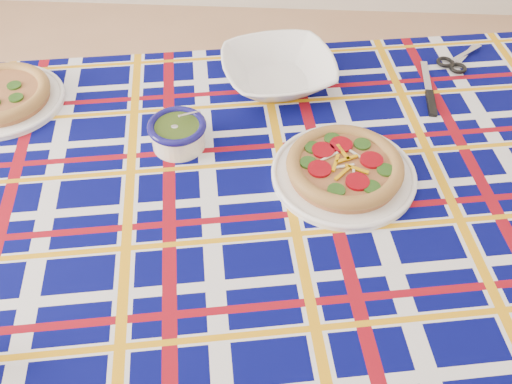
# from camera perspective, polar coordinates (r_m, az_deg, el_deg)

# --- Properties ---
(floor) EXTENTS (4.00, 4.00, 0.00)m
(floor) POSITION_cam_1_polar(r_m,az_deg,el_deg) (2.03, -17.65, -10.83)
(floor) COLOR tan
(floor) RESTS_ON ground
(dining_table) EXTENTS (1.76, 1.26, 0.76)m
(dining_table) POSITION_cam_1_polar(r_m,az_deg,el_deg) (1.29, -0.87, -1.30)
(dining_table) COLOR brown
(dining_table) RESTS_ON floor
(tablecloth) EXTENTS (1.80, 1.30, 0.11)m
(tablecloth) POSITION_cam_1_polar(r_m,az_deg,el_deg) (1.27, -0.88, -0.54)
(tablecloth) COLOR #04064D
(tablecloth) RESTS_ON dining_table
(main_focaccia_plate) EXTENTS (0.36, 0.36, 0.06)m
(main_focaccia_plate) POSITION_cam_1_polar(r_m,az_deg,el_deg) (1.23, 8.86, 2.53)
(main_focaccia_plate) COLOR #9F6138
(main_focaccia_plate) RESTS_ON tablecloth
(pesto_bowl) EXTENTS (0.16, 0.16, 0.08)m
(pesto_bowl) POSITION_cam_1_polar(r_m,az_deg,el_deg) (1.30, -7.85, 5.97)
(pesto_bowl) COLOR #253A0F
(pesto_bowl) RESTS_ON tablecloth
(serving_bowl) EXTENTS (0.35, 0.35, 0.07)m
(serving_bowl) POSITION_cam_1_polar(r_m,az_deg,el_deg) (1.48, 2.25, 11.95)
(serving_bowl) COLOR white
(serving_bowl) RESTS_ON tablecloth
(second_focaccia_plate) EXTENTS (0.32, 0.32, 0.05)m
(second_focaccia_plate) POSITION_cam_1_polar(r_m,az_deg,el_deg) (1.54, -24.12, 8.92)
(second_focaccia_plate) COLOR #9F6138
(second_focaccia_plate) RESTS_ON tablecloth
(table_knife) EXTENTS (0.03, 0.25, 0.01)m
(table_knife) POSITION_cam_1_polar(r_m,az_deg,el_deg) (1.57, 16.69, 10.90)
(table_knife) COLOR silver
(table_knife) RESTS_ON tablecloth
(kitchen_scissors) EXTENTS (0.19, 0.20, 0.02)m
(kitchen_scissors) POSITION_cam_1_polar(r_m,az_deg,el_deg) (1.69, 20.27, 12.83)
(kitchen_scissors) COLOR silver
(kitchen_scissors) RESTS_ON tablecloth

